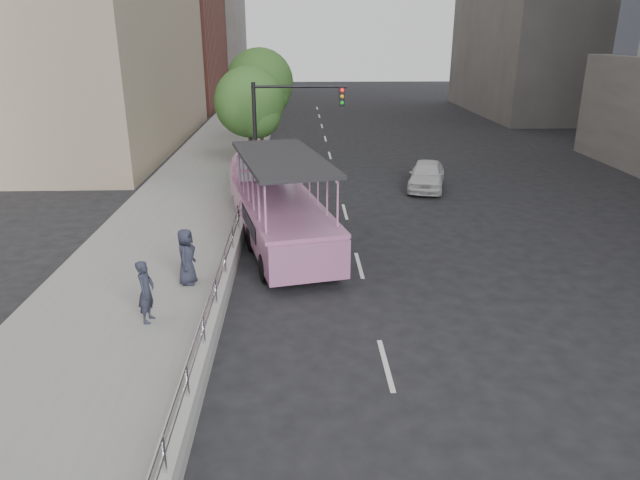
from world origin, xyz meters
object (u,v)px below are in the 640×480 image
Objects in this scene: street_tree_near at (251,105)px; parking_sign at (250,172)px; duck_boat at (276,206)px; pedestrian_near at (146,291)px; pedestrian_far at (186,257)px; street_tree_far at (262,85)px; traffic_signal at (281,121)px; car at (427,175)px.

parking_sign is at bearing -87.06° from street_tree_near.
duck_boat is 6.28× the size of pedestrian_near.
duck_boat reaches higher than pedestrian_far.
street_tree_far is at bearing 90.50° from parking_sign.
street_tree_far is (0.20, 6.00, 0.49)m from street_tree_near.
street_tree_near is (0.92, 13.81, 2.68)m from pedestrian_far.
traffic_signal reaches higher than parking_sign.
street_tree_far reaches higher than traffic_signal.
pedestrian_near is at bearing -103.75° from traffic_signal.
traffic_signal is at bearing -6.67° from pedestrian_near.
pedestrian_far is at bearing -93.83° from street_tree_near.
duck_boat is at bearing -85.11° from street_tree_far.
street_tree_near is at bearing -91.91° from street_tree_far.
parking_sign reaches higher than car.
pedestrian_far is 14.10m from street_tree_near.
street_tree_far is at bearing 88.09° from street_tree_near.
duck_boat is 5.33m from pedestrian_far.
pedestrian_far is 8.01m from parking_sign.
duck_boat is 2.55× the size of car.
street_tree_near reaches higher than traffic_signal.
parking_sign is at bearing -3.00° from pedestrian_near.
duck_boat is 1.80× the size of street_tree_near.
duck_boat is 9.88m from car.
car is at bearing 43.89° from duck_boat.
car is at bearing -28.94° from pedestrian_near.
parking_sign is at bearing 110.69° from duck_boat.
pedestrian_far is (0.59, 2.32, 0.01)m from pedestrian_near.
street_tree_near is (-1.60, 3.43, 0.32)m from traffic_signal.
street_tree_near is at bearing 92.94° from parking_sign.
traffic_signal reaches higher than duck_boat.
car is 15.00m from pedestrian_far.
street_tree_near is at bearing 1.73° from pedestrian_near.
parking_sign is 0.44× the size of street_tree_far.
pedestrian_near is 0.29× the size of street_tree_near.
duck_boat is at bearing -19.52° from pedestrian_far.
car is 2.42× the size of pedestrian_far.
duck_boat is 9.54m from street_tree_near.
duck_boat is 3.62× the size of parking_sign.
traffic_signal reaches higher than pedestrian_near.
car is at bearing 24.04° from parking_sign.
duck_boat is 7.67m from pedestrian_near.
pedestrian_far is 0.32× the size of traffic_signal.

